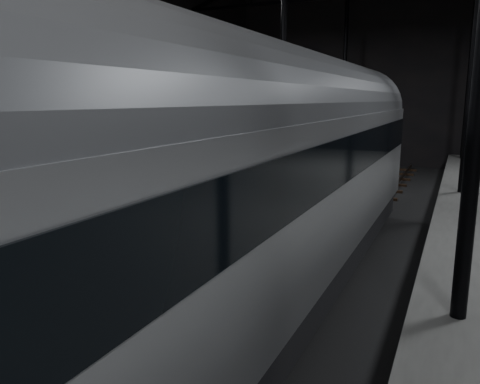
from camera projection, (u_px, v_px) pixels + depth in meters
The scene contains 6 objects.
ground at pixel (309, 265), 13.27m from camera, with size 44.00×44.00×0.00m, color black.
platform_left at pixel (102, 220), 16.30m from camera, with size 9.00×43.80×1.00m, color #545451.
tactile_strip at pixel (208, 219), 14.43m from camera, with size 0.50×43.80×0.01m, color olive.
track at pixel (309, 263), 13.26m from camera, with size 2.40×43.00×0.24m.
train at pixel (261, 174), 9.44m from camera, with size 3.15×21.09×5.64m.
woman at pixel (192, 194), 14.49m from camera, with size 0.54×0.36×1.49m, color tan.
Camera 1 is at (3.58, -12.25, 4.62)m, focal length 35.00 mm.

